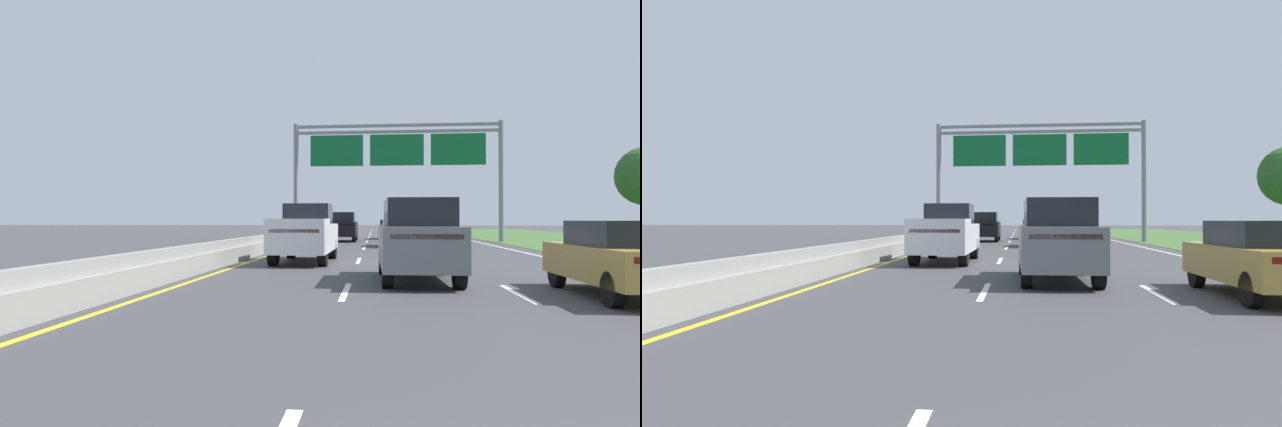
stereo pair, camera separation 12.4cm
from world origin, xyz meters
TOP-DOWN VIEW (x-y plane):
  - ground_plane at (0.00, 35.00)m, footprint 220.00×220.00m
  - lane_striping at (0.00, 34.54)m, footprint 11.96×106.00m
  - grass_verge_right at (13.95, 35.00)m, footprint 14.00×110.00m
  - median_barrier_concrete at (-6.60, 35.00)m, footprint 0.60×110.00m
  - overhead_sign_gantry at (0.30, 37.93)m, footprint 15.06×0.42m
  - pickup_truck_white at (-3.81, 18.70)m, footprint 2.06×5.42m
  - car_red_centre_lane_sedan at (-0.06, 43.37)m, footprint 1.88×4.42m
  - car_grey_centre_lane_suv at (-0.12, 12.75)m, footprint 1.98×4.73m
  - car_darkgreen_centre_lane_sedan at (0.02, 30.72)m, footprint 1.94×4.45m
  - car_black_left_lane_suv at (-3.54, 37.94)m, footprint 1.92×4.71m
  - car_gold_right_lane_sedan at (3.87, 10.27)m, footprint 1.86×4.42m

SIDE VIEW (x-z plane):
  - ground_plane at x=0.00m, z-range 0.00..0.00m
  - lane_striping at x=0.00m, z-range 0.00..0.01m
  - grass_verge_right at x=13.95m, z-range 0.00..0.02m
  - median_barrier_concrete at x=-6.60m, z-range -0.07..0.78m
  - car_red_centre_lane_sedan at x=-0.06m, z-range 0.03..1.60m
  - car_darkgreen_centre_lane_sedan at x=0.02m, z-range 0.03..1.60m
  - car_gold_right_lane_sedan at x=3.87m, z-range 0.03..1.60m
  - pickup_truck_white at x=-3.81m, z-range -0.03..2.17m
  - car_grey_centre_lane_suv at x=-0.12m, z-range 0.04..2.15m
  - car_black_left_lane_suv at x=-3.54m, z-range 0.04..2.15m
  - overhead_sign_gantry at x=0.30m, z-range 1.86..10.48m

